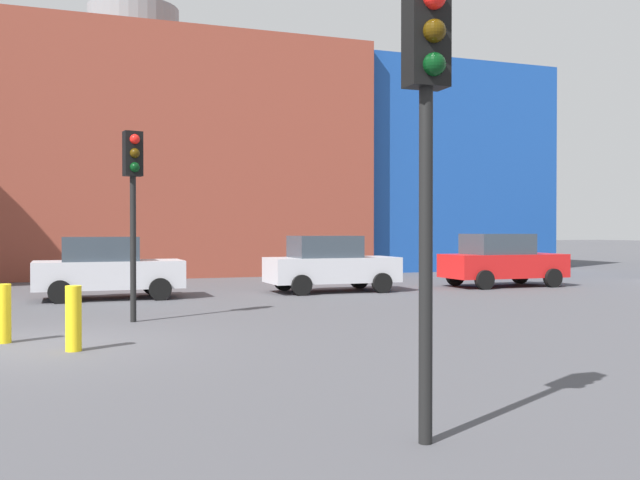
{
  "coord_description": "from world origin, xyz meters",
  "views": [
    {
      "loc": [
        0.45,
        -12.16,
        1.85
      ],
      "look_at": [
        7.27,
        6.64,
        1.58
      ],
      "focal_mm": 39.7,
      "sensor_mm": 36.0,
      "label": 1
    }
  ],
  "objects": [
    {
      "name": "traffic_light_island",
      "position": [
        1.76,
        2.47,
        2.82
      ],
      "size": [
        0.4,
        0.39,
        3.84
      ],
      "rotation": [
        0.0,
        0.0,
        -1.36
      ],
      "color": "black",
      "rests_on": "ground_plane"
    },
    {
      "name": "building_backdrop",
      "position": [
        3.44,
        20.63,
        4.9
      ],
      "size": [
        38.08,
        11.22,
        11.79
      ],
      "color": "brown",
      "rests_on": "ground_plane"
    },
    {
      "name": "parked_car_3",
      "position": [
        7.96,
        7.65,
        0.84
      ],
      "size": [
        3.9,
        1.91,
        1.69
      ],
      "color": "silver",
      "rests_on": "ground_plane"
    },
    {
      "name": "parked_car_4",
      "position": [
        14.01,
        7.65,
        0.86
      ],
      "size": [
        4.01,
        1.97,
        1.74
      ],
      "color": "red",
      "rests_on": "ground_plane"
    },
    {
      "name": "bollard_yellow_0",
      "position": [
        0.58,
        -0.75,
        0.5
      ],
      "size": [
        0.24,
        0.24,
        1.0
      ],
      "primitive_type": "cylinder",
      "color": "yellow",
      "rests_on": "ground_plane"
    },
    {
      "name": "ground_plane",
      "position": [
        0.0,
        0.0,
        0.0
      ],
      "size": [
        200.0,
        200.0,
        0.0
      ],
      "primitive_type": "plane",
      "color": "#47474C"
    },
    {
      "name": "traffic_light_near_right",
      "position": [
        3.39,
        -6.77,
        2.92
      ],
      "size": [
        0.36,
        0.36,
        3.97
      ],
      "rotation": [
        0.0,
        0.0,
        -1.57
      ],
      "color": "black",
      "rests_on": "ground_plane"
    },
    {
      "name": "parked_car_2",
      "position": [
        1.53,
        7.65,
        0.83
      ],
      "size": [
        3.87,
        1.9,
        1.68
      ],
      "color": "silver",
      "rests_on": "ground_plane"
    },
    {
      "name": "bollard_yellow_2",
      "position": [
        -0.49,
        0.47,
        0.48
      ],
      "size": [
        0.24,
        0.24,
        0.97
      ],
      "primitive_type": "cylinder",
      "color": "yellow",
      "rests_on": "ground_plane"
    }
  ]
}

